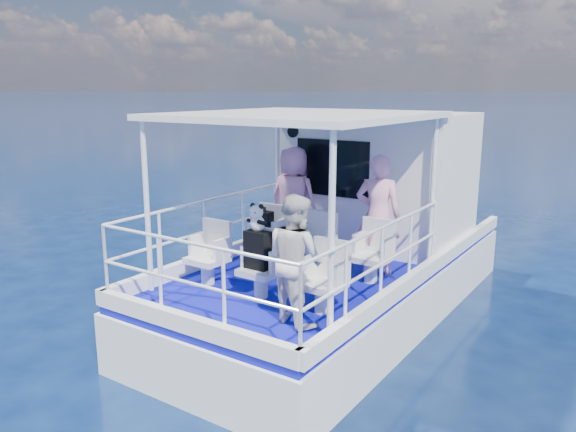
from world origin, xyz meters
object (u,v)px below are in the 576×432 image
Objects in this scene: passenger_port_fwd at (293,200)px; passenger_stbd_aft at (295,259)px; backpack_center at (258,250)px; panda at (257,217)px.

passenger_stbd_aft is at bearing 119.79° from passenger_port_fwd.
backpack_center is (-0.81, 0.38, -0.12)m from passenger_stbd_aft.
passenger_port_fwd is 3.54× the size of backpack_center.
passenger_stbd_aft is at bearing -25.57° from panda.
passenger_stbd_aft reaches higher than backpack_center.
backpack_center is at bearing 107.42° from passenger_port_fwd.
passenger_port_fwd is at bearing 111.33° from panda.
passenger_port_fwd reaches higher than panda.
backpack_center is 1.40× the size of panda.
panda is at bearing 132.17° from backpack_center.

